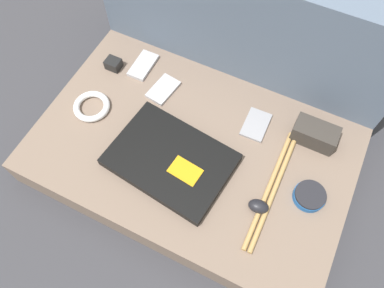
{
  "coord_description": "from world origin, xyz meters",
  "views": [
    {
      "loc": [
        0.23,
        -0.47,
        1.13
      ],
      "look_at": [
        0.0,
        0.0,
        0.14
      ],
      "focal_mm": 35.0,
      "sensor_mm": 36.0,
      "label": 1
    }
  ],
  "objects_px": {
    "phone_silver": "(143,65)",
    "phone_black": "(256,125)",
    "phone_small": "(163,89)",
    "camera_pouch": "(315,134)",
    "laptop": "(171,160)",
    "computer_mouse": "(258,206)",
    "speaker_puck": "(310,195)",
    "charger_brick": "(113,64)"
  },
  "relations": [
    {
      "from": "laptop",
      "to": "charger_brick",
      "type": "bearing_deg",
      "value": 152.53
    },
    {
      "from": "computer_mouse",
      "to": "speaker_puck",
      "type": "xyz_separation_m",
      "value": [
        0.12,
        0.1,
        -0.0
      ]
    },
    {
      "from": "computer_mouse",
      "to": "charger_brick",
      "type": "distance_m",
      "value": 0.68
    },
    {
      "from": "computer_mouse",
      "to": "charger_brick",
      "type": "relative_size",
      "value": 1.26
    },
    {
      "from": "computer_mouse",
      "to": "camera_pouch",
      "type": "bearing_deg",
      "value": 68.71
    },
    {
      "from": "laptop",
      "to": "speaker_puck",
      "type": "height_order",
      "value": "laptop"
    },
    {
      "from": "speaker_puck",
      "to": "phone_silver",
      "type": "xyz_separation_m",
      "value": [
        -0.66,
        0.2,
        -0.01
      ]
    },
    {
      "from": "computer_mouse",
      "to": "camera_pouch",
      "type": "height_order",
      "value": "camera_pouch"
    },
    {
      "from": "phone_silver",
      "to": "camera_pouch",
      "type": "height_order",
      "value": "camera_pouch"
    },
    {
      "from": "speaker_puck",
      "to": "camera_pouch",
      "type": "bearing_deg",
      "value": 104.91
    },
    {
      "from": "laptop",
      "to": "computer_mouse",
      "type": "distance_m",
      "value": 0.29
    },
    {
      "from": "phone_black",
      "to": "charger_brick",
      "type": "xyz_separation_m",
      "value": [
        -0.52,
        0.0,
        0.01
      ]
    },
    {
      "from": "laptop",
      "to": "phone_black",
      "type": "distance_m",
      "value": 0.29
    },
    {
      "from": "computer_mouse",
      "to": "phone_silver",
      "type": "xyz_separation_m",
      "value": [
        -0.54,
        0.3,
        -0.01
      ]
    },
    {
      "from": "charger_brick",
      "to": "laptop",
      "type": "bearing_deg",
      "value": -34.29
    },
    {
      "from": "camera_pouch",
      "to": "phone_small",
      "type": "bearing_deg",
      "value": -175.62
    },
    {
      "from": "speaker_puck",
      "to": "camera_pouch",
      "type": "height_order",
      "value": "camera_pouch"
    },
    {
      "from": "computer_mouse",
      "to": "phone_small",
      "type": "height_order",
      "value": "computer_mouse"
    },
    {
      "from": "phone_silver",
      "to": "camera_pouch",
      "type": "xyz_separation_m",
      "value": [
        0.61,
        -0.02,
        0.03
      ]
    },
    {
      "from": "laptop",
      "to": "phone_small",
      "type": "relative_size",
      "value": 3.14
    },
    {
      "from": "computer_mouse",
      "to": "camera_pouch",
      "type": "xyz_separation_m",
      "value": [
        0.07,
        0.28,
        0.02
      ]
    },
    {
      "from": "laptop",
      "to": "phone_silver",
      "type": "bearing_deg",
      "value": 138.98
    },
    {
      "from": "computer_mouse",
      "to": "speaker_puck",
      "type": "height_order",
      "value": "computer_mouse"
    },
    {
      "from": "speaker_puck",
      "to": "phone_black",
      "type": "height_order",
      "value": "speaker_puck"
    },
    {
      "from": "phone_black",
      "to": "phone_small",
      "type": "relative_size",
      "value": 0.93
    },
    {
      "from": "phone_black",
      "to": "laptop",
      "type": "bearing_deg",
      "value": -129.83
    },
    {
      "from": "phone_silver",
      "to": "speaker_puck",
      "type": "bearing_deg",
      "value": -17.93
    },
    {
      "from": "laptop",
      "to": "speaker_puck",
      "type": "bearing_deg",
      "value": 17.57
    },
    {
      "from": "phone_small",
      "to": "camera_pouch",
      "type": "distance_m",
      "value": 0.5
    },
    {
      "from": "charger_brick",
      "to": "phone_silver",
      "type": "bearing_deg",
      "value": 27.8
    },
    {
      "from": "speaker_puck",
      "to": "phone_small",
      "type": "height_order",
      "value": "speaker_puck"
    },
    {
      "from": "computer_mouse",
      "to": "charger_brick",
      "type": "height_order",
      "value": "same"
    },
    {
      "from": "camera_pouch",
      "to": "charger_brick",
      "type": "bearing_deg",
      "value": -177.83
    },
    {
      "from": "computer_mouse",
      "to": "charger_brick",
      "type": "xyz_separation_m",
      "value": [
        -0.63,
        0.25,
        0.0
      ]
    },
    {
      "from": "camera_pouch",
      "to": "charger_brick",
      "type": "distance_m",
      "value": 0.7
    },
    {
      "from": "phone_black",
      "to": "computer_mouse",
      "type": "bearing_deg",
      "value": -69.02
    },
    {
      "from": "phone_silver",
      "to": "phone_black",
      "type": "height_order",
      "value": "phone_silver"
    },
    {
      "from": "phone_small",
      "to": "camera_pouch",
      "type": "xyz_separation_m",
      "value": [
        0.5,
        0.04,
        0.03
      ]
    },
    {
      "from": "phone_silver",
      "to": "laptop",
      "type": "bearing_deg",
      "value": -48.57
    },
    {
      "from": "speaker_puck",
      "to": "charger_brick",
      "type": "relative_size",
      "value": 1.84
    },
    {
      "from": "laptop",
      "to": "charger_brick",
      "type": "relative_size",
      "value": 7.56
    },
    {
      "from": "phone_black",
      "to": "phone_small",
      "type": "height_order",
      "value": "phone_small"
    }
  ]
}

